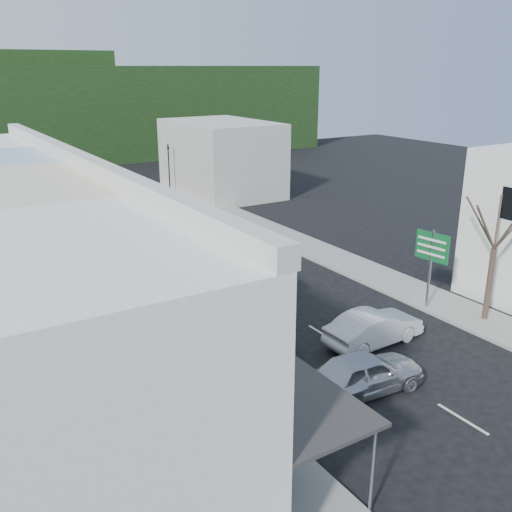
{
  "coord_description": "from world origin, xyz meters",
  "views": [
    {
      "loc": [
        -15.58,
        -18.92,
        12.04
      ],
      "look_at": [
        0.0,
        6.0,
        2.2
      ],
      "focal_mm": 40.0,
      "sensor_mm": 36.0,
      "label": 1
    }
  ],
  "objects_px": {
    "car_white": "(374,330)",
    "traffic_signal": "(169,170)",
    "car_red": "(239,344)",
    "pedestrian_left": "(168,323)",
    "car_silver": "(364,376)",
    "bus": "(196,262)",
    "direction_sign": "(430,271)",
    "street_tree": "(494,249)"
  },
  "relations": [
    {
      "from": "street_tree",
      "to": "direction_sign",
      "type": "bearing_deg",
      "value": 117.37
    },
    {
      "from": "bus",
      "to": "direction_sign",
      "type": "bearing_deg",
      "value": -47.78
    },
    {
      "from": "car_white",
      "to": "traffic_signal",
      "type": "height_order",
      "value": "traffic_signal"
    },
    {
      "from": "pedestrian_left",
      "to": "street_tree",
      "type": "distance_m",
      "value": 15.73
    },
    {
      "from": "bus",
      "to": "car_red",
      "type": "xyz_separation_m",
      "value": [
        -2.18,
        -8.44,
        -0.85
      ]
    },
    {
      "from": "car_silver",
      "to": "pedestrian_left",
      "type": "xyz_separation_m",
      "value": [
        -4.72,
        7.83,
        0.3
      ]
    },
    {
      "from": "car_red",
      "to": "direction_sign",
      "type": "xyz_separation_m",
      "value": [
        10.97,
        -0.55,
        1.42
      ]
    },
    {
      "from": "car_white",
      "to": "car_silver",
      "type": "bearing_deg",
      "value": 130.07
    },
    {
      "from": "car_silver",
      "to": "car_red",
      "type": "bearing_deg",
      "value": 35.1
    },
    {
      "from": "bus",
      "to": "traffic_signal",
      "type": "distance_m",
      "value": 24.79
    },
    {
      "from": "direction_sign",
      "to": "traffic_signal",
      "type": "distance_m",
      "value": 32.22
    },
    {
      "from": "car_white",
      "to": "car_red",
      "type": "relative_size",
      "value": 0.96
    },
    {
      "from": "bus",
      "to": "traffic_signal",
      "type": "relative_size",
      "value": 2.31
    },
    {
      "from": "bus",
      "to": "car_white",
      "type": "xyz_separation_m",
      "value": [
        3.72,
        -10.45,
        -0.85
      ]
    },
    {
      "from": "pedestrian_left",
      "to": "street_tree",
      "type": "height_order",
      "value": "street_tree"
    },
    {
      "from": "car_silver",
      "to": "street_tree",
      "type": "height_order",
      "value": "street_tree"
    },
    {
      "from": "car_red",
      "to": "pedestrian_left",
      "type": "bearing_deg",
      "value": 36.59
    },
    {
      "from": "bus",
      "to": "traffic_signal",
      "type": "xyz_separation_m",
      "value": [
        8.61,
        23.22,
        0.97
      ]
    },
    {
      "from": "car_white",
      "to": "bus",
      "type": "bearing_deg",
      "value": 17.71
    },
    {
      "from": "pedestrian_left",
      "to": "street_tree",
      "type": "xyz_separation_m",
      "value": [
        14.22,
        -6.13,
        2.77
      ]
    },
    {
      "from": "car_white",
      "to": "traffic_signal",
      "type": "bearing_deg",
      "value": -10.15
    },
    {
      "from": "pedestrian_left",
      "to": "traffic_signal",
      "type": "bearing_deg",
      "value": -15.27
    },
    {
      "from": "car_red",
      "to": "pedestrian_left",
      "type": "xyz_separation_m",
      "value": [
        -1.93,
        3.03,
        0.3
      ]
    },
    {
      "from": "street_tree",
      "to": "bus",
      "type": "bearing_deg",
      "value": 131.21
    },
    {
      "from": "car_white",
      "to": "car_red",
      "type": "height_order",
      "value": "same"
    },
    {
      "from": "car_white",
      "to": "traffic_signal",
      "type": "xyz_separation_m",
      "value": [
        4.89,
        33.67,
        1.82
      ]
    },
    {
      "from": "car_silver",
      "to": "bus",
      "type": "bearing_deg",
      "value": 7.59
    },
    {
      "from": "car_silver",
      "to": "car_white",
      "type": "height_order",
      "value": "same"
    },
    {
      "from": "car_silver",
      "to": "traffic_signal",
      "type": "xyz_separation_m",
      "value": [
        8.0,
        36.47,
        1.82
      ]
    },
    {
      "from": "car_white",
      "to": "pedestrian_left",
      "type": "distance_m",
      "value": 9.31
    },
    {
      "from": "bus",
      "to": "car_white",
      "type": "relative_size",
      "value": 2.64
    },
    {
      "from": "bus",
      "to": "car_red",
      "type": "height_order",
      "value": "bus"
    },
    {
      "from": "bus",
      "to": "car_red",
      "type": "bearing_deg",
      "value": -106.6
    },
    {
      "from": "car_white",
      "to": "pedestrian_left",
      "type": "height_order",
      "value": "pedestrian_left"
    },
    {
      "from": "traffic_signal",
      "to": "pedestrian_left",
      "type": "bearing_deg",
      "value": 73.8
    },
    {
      "from": "bus",
      "to": "street_tree",
      "type": "height_order",
      "value": "street_tree"
    },
    {
      "from": "car_red",
      "to": "pedestrian_left",
      "type": "distance_m",
      "value": 3.6
    },
    {
      "from": "car_silver",
      "to": "pedestrian_left",
      "type": "distance_m",
      "value": 9.14
    },
    {
      "from": "street_tree",
      "to": "traffic_signal",
      "type": "xyz_separation_m",
      "value": [
        -1.5,
        34.77,
        -1.25
      ]
    },
    {
      "from": "car_red",
      "to": "traffic_signal",
      "type": "distance_m",
      "value": 33.5
    },
    {
      "from": "car_silver",
      "to": "direction_sign",
      "type": "distance_m",
      "value": 9.33
    },
    {
      "from": "direction_sign",
      "to": "street_tree",
      "type": "relative_size",
      "value": 0.56
    }
  ]
}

